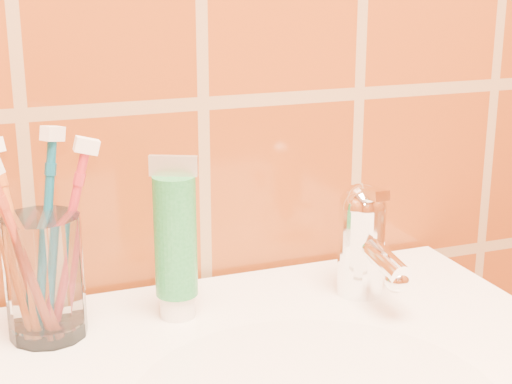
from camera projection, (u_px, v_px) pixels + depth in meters
name	position (u px, v px, depth m)	size (l,w,h in m)	color
glass_tumbler	(45.00, 277.00, 0.71)	(0.07, 0.07, 0.12)	white
toothpaste_tube	(176.00, 243.00, 0.75)	(0.05, 0.04, 0.16)	white
faucet	(364.00, 237.00, 0.80)	(0.05, 0.11, 0.12)	white
toothbrush_0	(47.00, 231.00, 0.72)	(0.05, 0.05, 0.20)	#0D5575
toothbrush_1	(24.00, 255.00, 0.68)	(0.07, 0.04, 0.18)	#A53923
toothbrush_2	(67.00, 237.00, 0.72)	(0.07, 0.02, 0.19)	#AE2532
toothbrush_3	(17.00, 240.00, 0.71)	(0.05, 0.07, 0.19)	#C55E22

